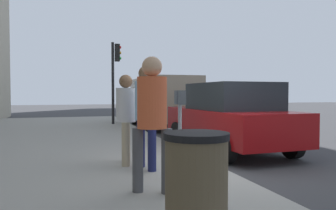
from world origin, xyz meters
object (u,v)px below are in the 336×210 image
at_px(parking_meter, 180,112).
at_px(parked_van_far, 162,99).
at_px(pedestrian_bystander, 152,112).
at_px(parked_sedan_near, 229,117).
at_px(traffic_signal, 115,69).
at_px(pedestrian_at_meter, 146,108).
at_px(parking_officer, 126,112).
at_px(trash_bin, 196,189).

relative_size(parking_meter, parked_van_far, 0.27).
xyz_separation_m(pedestrian_bystander, parked_van_far, (9.79, -2.95, -0.00)).
bearing_deg(parked_sedan_near, traffic_signal, 15.88).
bearing_deg(parked_van_far, traffic_signal, 71.96).
bearing_deg(pedestrian_at_meter, parked_sedan_near, 20.58).
height_order(parked_sedan_near, traffic_signal, traffic_signal).
bearing_deg(parking_officer, parking_meter, -14.13).
distance_m(parking_meter, pedestrian_bystander, 1.74).
bearing_deg(trash_bin, parked_van_far, -14.51).
bearing_deg(traffic_signal, parked_sedan_near, -164.12).
relative_size(traffic_signal, trash_bin, 3.56).
xyz_separation_m(pedestrian_at_meter, parked_sedan_near, (2.04, -2.70, -0.36)).
bearing_deg(trash_bin, parking_meter, -16.45).
height_order(parking_meter, traffic_signal, traffic_signal).
bearing_deg(pedestrian_at_meter, traffic_signal, 69.05).
distance_m(parking_meter, parking_officer, 1.04).
height_order(pedestrian_at_meter, parked_sedan_near, pedestrian_at_meter).
distance_m(parking_officer, trash_bin, 3.61).
bearing_deg(parked_van_far, parked_sedan_near, -179.98).
distance_m(pedestrian_at_meter, parked_sedan_near, 3.40).
bearing_deg(parked_sedan_near, parked_van_far, 0.02).
height_order(pedestrian_bystander, parking_officer, pedestrian_bystander).
xyz_separation_m(parking_officer, traffic_signal, (8.50, -0.99, 1.43)).
distance_m(pedestrian_at_meter, traffic_signal, 9.15).
relative_size(parking_meter, traffic_signal, 0.39).
bearing_deg(parking_meter, parked_sedan_near, -46.07).
relative_size(pedestrian_bystander, parked_sedan_near, 0.42).
distance_m(parked_sedan_near, parked_van_far, 6.35).
xyz_separation_m(pedestrian_at_meter, traffic_signal, (9.03, -0.71, 1.32)).
height_order(traffic_signal, trash_bin, traffic_signal).
height_order(parked_van_far, traffic_signal, traffic_signal).
relative_size(pedestrian_at_meter, pedestrian_bystander, 1.00).
bearing_deg(trash_bin, traffic_signal, -4.60).
bearing_deg(parked_van_far, parking_meter, 166.23).
bearing_deg(parked_sedan_near, pedestrian_bystander, 139.43).
xyz_separation_m(parking_meter, parking_officer, (0.45, 0.94, -0.02)).
distance_m(pedestrian_at_meter, trash_bin, 3.12).
distance_m(pedestrian_bystander, parked_van_far, 10.23).
relative_size(pedestrian_at_meter, parked_van_far, 0.35).
bearing_deg(pedestrian_at_meter, parked_van_far, 55.71).
relative_size(pedestrian_bystander, trash_bin, 1.84).
bearing_deg(parking_meter, trash_bin, 163.55).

